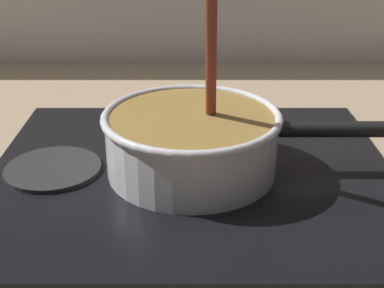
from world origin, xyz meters
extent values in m
cube|color=black|center=(0.05, 0.22, 0.01)|extent=(0.56, 0.48, 0.01)
torus|color=#592D0C|center=(0.05, 0.22, 0.02)|extent=(0.17, 0.17, 0.01)
cylinder|color=#262628|center=(-0.15, 0.22, 0.01)|extent=(0.13, 0.13, 0.01)
cylinder|color=silver|center=(0.05, 0.22, 0.05)|extent=(0.23, 0.23, 0.08)
cylinder|color=olive|center=(0.05, 0.22, 0.06)|extent=(0.22, 0.22, 0.08)
torus|color=silver|center=(0.05, 0.22, 0.09)|extent=(0.24, 0.24, 0.01)
cylinder|color=black|center=(0.25, 0.22, 0.07)|extent=(0.17, 0.02, 0.02)
cylinder|color=beige|center=(0.09, 0.17, 0.08)|extent=(0.03, 0.03, 0.01)
cylinder|color=#E5CC7A|center=(0.01, 0.20, 0.08)|extent=(0.03, 0.03, 0.01)
cylinder|color=#EDD88C|center=(0.06, 0.28, 0.08)|extent=(0.04, 0.04, 0.01)
cylinder|color=#E5CC7A|center=(0.07, 0.21, 0.08)|extent=(0.03, 0.03, 0.01)
cylinder|color=#EDD88C|center=(0.03, 0.24, 0.08)|extent=(0.03, 0.03, 0.01)
cylinder|color=maroon|center=(0.07, 0.20, 0.19)|extent=(0.02, 0.08, 0.23)
cube|color=brown|center=(0.07, 0.23, 0.08)|extent=(0.03, 0.05, 0.01)
camera|label=1|loc=(0.05, -0.44, 0.36)|focal=50.04mm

